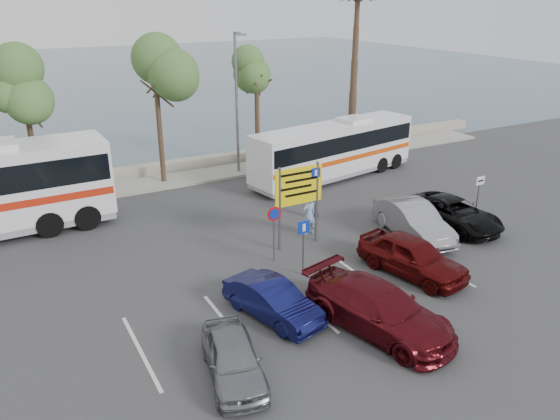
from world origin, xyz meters
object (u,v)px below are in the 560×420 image
direction_sign (299,192)px  pedestrian_near (309,215)px  car_red (412,256)px  pedestrian_far (311,201)px  car_maroon (379,309)px  car_silver_b (413,221)px  street_lamp_right (237,97)px  suv_black (453,213)px  car_blue (273,301)px  coach_bus_right (334,152)px  car_silver_a (233,358)px

direction_sign → pedestrian_near: (1.00, 0.75, -1.50)m
car_red → pedestrian_far: size_ratio=2.81×
car_maroon → car_silver_b: 7.72m
direction_sign → car_red: bearing=-60.0°
street_lamp_right → suv_black: (5.30, -12.02, -3.93)m
car_maroon → direction_sign: bearing=67.8°
car_blue → car_maroon: (2.62, -2.26, 0.13)m
car_maroon → car_red: (3.48, 2.37, -0.00)m
street_lamp_right → car_maroon: bearing=-99.9°
car_blue → pedestrian_far: pedestrian_far is taller
car_blue → suv_black: suv_black is taller
car_maroon → suv_black: car_maroon is taller
pedestrian_far → direction_sign: bearing=97.7°
car_blue → pedestrian_far: size_ratio=2.41×
coach_bus_right → car_blue: coach_bus_right is taller
coach_bus_right → pedestrian_far: bearing=-133.8°
coach_bus_right → suv_black: (0.80, -8.67, -0.89)m
car_silver_b → pedestrian_far: size_ratio=2.96×
car_maroon → coach_bus_right: bearing=47.4°
coach_bus_right → car_maroon: (-7.48, -13.67, -0.80)m
street_lamp_right → car_maroon: (-2.98, -17.02, -3.84)m
car_red → suv_black: bearing=16.9°
pedestrian_far → street_lamp_right: bearing=-39.0°
street_lamp_right → car_silver_b: bearing=-76.4°
car_red → coach_bus_right: bearing=58.7°
coach_bus_right → car_silver_a: coach_bus_right is taller
car_red → pedestrian_near: size_ratio=2.38×
coach_bus_right → suv_black: 8.75m
direction_sign → car_silver_b: direction_sign is taller
street_lamp_right → car_silver_b: 12.94m
direction_sign → suv_black: (7.30, -1.70, -1.76)m
car_maroon → pedestrian_near: (1.98, 7.44, 0.17)m
coach_bus_right → car_maroon: 15.60m
coach_bus_right → car_maroon: size_ratio=2.11×
direction_sign → car_silver_b: size_ratio=0.77×
suv_black → car_silver_b: (-2.40, 0.00, 0.10)m
car_silver_b → pedestrian_near: size_ratio=2.50×
pedestrian_near → pedestrian_far: 2.17m
street_lamp_right → coach_bus_right: 6.38m
direction_sign → car_blue: bearing=-129.1°
car_red → car_silver_b: car_silver_b is taller
car_silver_a → car_blue: size_ratio=0.95×
street_lamp_right → pedestrian_far: size_ratio=5.09×
direction_sign → car_silver_a: (-6.00, -6.59, -1.81)m
direction_sign → car_silver_a: bearing=-132.4°
car_silver_a → coach_bus_right: bearing=59.9°
direction_sign → suv_black: bearing=-13.1°
direction_sign → pedestrian_far: direction_sign is taller
direction_sign → car_silver_b: 5.44m
coach_bus_right → car_red: (-4.00, -11.30, -0.81)m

